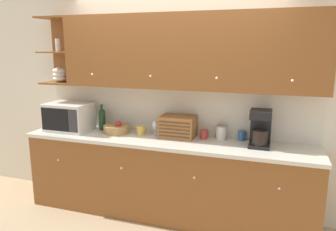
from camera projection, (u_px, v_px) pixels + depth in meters
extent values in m
plane|color=tan|center=(173.00, 203.00, 4.14)|extent=(24.00, 24.00, 0.00)
cube|color=silver|center=(174.00, 101.00, 3.89)|extent=(5.68, 0.06, 2.60)
cube|color=brown|center=(166.00, 179.00, 3.77)|extent=(3.28, 0.58, 0.88)
cube|color=silver|center=(165.00, 141.00, 3.66)|extent=(3.30, 0.61, 0.04)
sphere|color=white|center=(58.00, 160.00, 3.84)|extent=(0.03, 0.03, 0.03)
sphere|color=white|center=(121.00, 168.00, 3.58)|extent=(0.03, 0.03, 0.03)
sphere|color=white|center=(194.00, 177.00, 3.33)|extent=(0.03, 0.03, 0.03)
sphere|color=white|center=(279.00, 188.00, 3.07)|extent=(0.03, 0.03, 0.03)
cube|color=silver|center=(173.00, 110.00, 3.88)|extent=(3.28, 0.01, 0.56)
cube|color=brown|center=(187.00, 52.00, 3.51)|extent=(2.86, 0.35, 0.80)
cube|color=brown|center=(67.00, 51.00, 4.18)|extent=(0.42, 0.02, 0.80)
cube|color=brown|center=(61.00, 83.00, 4.11)|extent=(0.42, 0.35, 0.02)
cube|color=brown|center=(59.00, 52.00, 4.03)|extent=(0.42, 0.35, 0.02)
cube|color=brown|center=(56.00, 18.00, 3.94)|extent=(0.42, 0.35, 0.02)
sphere|color=white|center=(92.00, 74.00, 3.74)|extent=(0.03, 0.03, 0.03)
sphere|color=white|center=(151.00, 76.00, 3.51)|extent=(0.03, 0.03, 0.03)
sphere|color=white|center=(217.00, 78.00, 3.29)|extent=(0.03, 0.03, 0.03)
sphere|color=white|center=(293.00, 81.00, 3.07)|extent=(0.03, 0.03, 0.03)
ellipsoid|color=silver|center=(61.00, 79.00, 4.10)|extent=(0.18, 0.18, 0.08)
ellipsoid|color=silver|center=(60.00, 75.00, 4.09)|extent=(0.18, 0.18, 0.08)
ellipsoid|color=silver|center=(60.00, 71.00, 4.08)|extent=(0.18, 0.18, 0.08)
cylinder|color=silver|center=(59.00, 48.00, 4.02)|extent=(0.07, 0.07, 0.08)
cylinder|color=silver|center=(58.00, 42.00, 4.00)|extent=(0.07, 0.07, 0.07)
cube|color=silver|center=(69.00, 117.00, 4.04)|extent=(0.53, 0.39, 0.34)
cube|color=black|center=(55.00, 120.00, 3.87)|extent=(0.37, 0.01, 0.27)
cube|color=#2D2D33|center=(73.00, 121.00, 3.79)|extent=(0.12, 0.01, 0.27)
cylinder|color=#19381E|center=(102.00, 121.00, 4.06)|extent=(0.08, 0.08, 0.22)
sphere|color=#19381E|center=(102.00, 112.00, 4.04)|extent=(0.08, 0.08, 0.08)
cylinder|color=#19381E|center=(102.00, 107.00, 4.02)|extent=(0.03, 0.03, 0.08)
cylinder|color=#A87F4C|center=(116.00, 129.00, 3.91)|extent=(0.30, 0.30, 0.10)
sphere|color=red|center=(118.00, 124.00, 3.87)|extent=(0.08, 0.08, 0.08)
cylinder|color=gold|center=(141.00, 130.00, 3.83)|extent=(0.09, 0.09, 0.11)
torus|color=gold|center=(145.00, 131.00, 3.81)|extent=(0.01, 0.07, 0.07)
cylinder|color=silver|center=(155.00, 135.00, 3.80)|extent=(0.07, 0.07, 0.01)
cylinder|color=silver|center=(155.00, 132.00, 3.80)|extent=(0.01, 0.01, 0.07)
ellipsoid|color=silver|center=(155.00, 125.00, 3.78)|extent=(0.07, 0.07, 0.10)
cube|color=#996033|center=(178.00, 127.00, 3.72)|extent=(0.39, 0.28, 0.25)
cube|color=#54351C|center=(174.00, 137.00, 3.61)|extent=(0.36, 0.01, 0.02)
cube|color=#54351C|center=(174.00, 133.00, 3.60)|extent=(0.36, 0.01, 0.02)
cube|color=#54351C|center=(174.00, 130.00, 3.59)|extent=(0.36, 0.01, 0.02)
cube|color=#54351C|center=(174.00, 126.00, 3.58)|extent=(0.36, 0.01, 0.02)
cube|color=#54351C|center=(174.00, 123.00, 3.57)|extent=(0.36, 0.01, 0.02)
cylinder|color=#B73D38|center=(204.00, 134.00, 3.68)|extent=(0.08, 0.08, 0.10)
torus|color=#B73D38|center=(208.00, 134.00, 3.66)|extent=(0.01, 0.07, 0.07)
cylinder|color=silver|center=(221.00, 133.00, 3.64)|extent=(0.12, 0.12, 0.15)
cylinder|color=gray|center=(221.00, 126.00, 3.62)|extent=(0.12, 0.12, 0.01)
cylinder|color=#38669E|center=(241.00, 136.00, 3.62)|extent=(0.08, 0.08, 0.11)
torus|color=#38669E|center=(246.00, 136.00, 3.60)|extent=(0.01, 0.07, 0.07)
cube|color=black|center=(259.00, 145.00, 3.39)|extent=(0.21, 0.24, 0.03)
cylinder|color=black|center=(260.00, 137.00, 3.35)|extent=(0.16, 0.16, 0.16)
cube|color=black|center=(261.00, 127.00, 3.43)|extent=(0.21, 0.05, 0.39)
cube|color=black|center=(261.00, 114.00, 3.32)|extent=(0.21, 0.24, 0.09)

